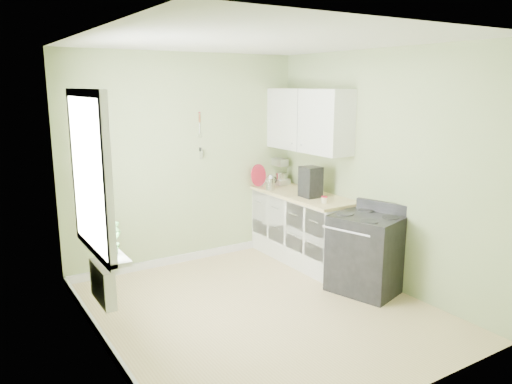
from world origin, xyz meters
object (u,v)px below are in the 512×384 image
coffee_maker (310,183)px  stand_mixer (278,172)px  kettle (270,182)px  stove (366,253)px

coffee_maker → stand_mixer: bearing=80.8°
kettle → coffee_maker: size_ratio=0.55×
stove → coffee_maker: bearing=91.6°
stove → stand_mixer: bearing=86.3°
stand_mixer → stove: bearing=-93.7°
stove → coffee_maker: coffee_maker is taller
stand_mixer → kettle: stand_mixer is taller
stove → stand_mixer: (0.12, 1.93, 0.63)m
stove → stand_mixer: 2.03m
stove → coffee_maker: (-0.03, 0.99, 0.65)m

